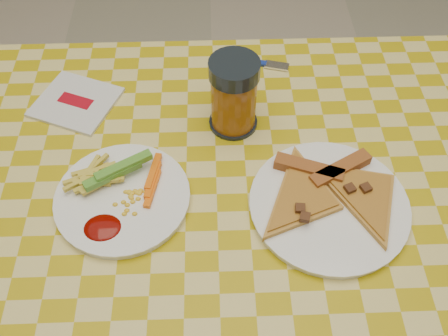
{
  "coord_description": "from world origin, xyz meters",
  "views": [
    {
      "loc": [
        -0.0,
        -0.44,
        1.44
      ],
      "look_at": [
        0.01,
        0.07,
        0.78
      ],
      "focal_mm": 40.0,
      "sensor_mm": 36.0,
      "label": 1
    }
  ],
  "objects_px": {
    "table": "(218,235)",
    "drink_glass": "(234,95)",
    "plate_right": "(329,206)",
    "plate_left": "(123,199)"
  },
  "relations": [
    {
      "from": "table",
      "to": "drink_glass",
      "type": "relative_size",
      "value": 8.84
    },
    {
      "from": "table",
      "to": "drink_glass",
      "type": "distance_m",
      "value": 0.25
    },
    {
      "from": "table",
      "to": "drink_glass",
      "type": "height_order",
      "value": "drink_glass"
    },
    {
      "from": "plate_right",
      "to": "drink_glass",
      "type": "relative_size",
      "value": 1.75
    },
    {
      "from": "plate_left",
      "to": "drink_glass",
      "type": "relative_size",
      "value": 1.5
    },
    {
      "from": "plate_left",
      "to": "table",
      "type": "bearing_deg",
      "value": -9.82
    },
    {
      "from": "table",
      "to": "plate_left",
      "type": "height_order",
      "value": "plate_left"
    },
    {
      "from": "table",
      "to": "plate_right",
      "type": "bearing_deg",
      "value": 0.59
    },
    {
      "from": "plate_left",
      "to": "plate_right",
      "type": "xyz_separation_m",
      "value": [
        0.34,
        -0.02,
        0.0
      ]
    },
    {
      "from": "table",
      "to": "plate_right",
      "type": "height_order",
      "value": "plate_right"
    }
  ]
}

